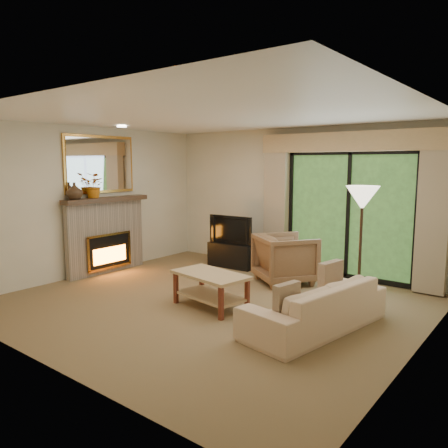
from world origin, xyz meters
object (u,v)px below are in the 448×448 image
Objects in this scene: media_console at (233,255)px; sofa at (315,305)px; coffee_table at (211,290)px; armchair at (285,258)px.

sofa is at bearing -38.92° from media_console.
sofa is 1.50m from coffee_table.
armchair is at bearing 92.95° from coffee_table.
media_console is 1.03× the size of armchair.
armchair reaches higher than media_console.
media_console is at bearing 128.09° from coffee_table.
coffee_table is (1.18, -2.10, 0.01)m from media_console.
sofa reaches higher than media_console.
armchair is at bearing -18.25° from media_console.
armchair is 0.84× the size of coffee_table.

